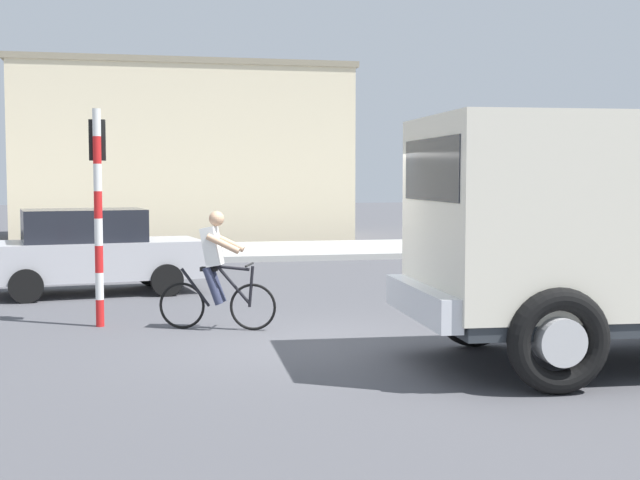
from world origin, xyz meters
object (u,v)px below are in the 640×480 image
(traffic_light_pole, at_px, (98,187))
(car_white_mid, at_px, (554,234))
(cyclist, at_px, (216,270))
(car_red_near, at_px, (90,251))

(traffic_light_pole, xyz_separation_m, car_white_mid, (10.58, 6.31, -1.25))
(car_white_mid, bearing_deg, traffic_light_pole, -149.19)
(cyclist, relative_size, traffic_light_pole, 0.54)
(cyclist, bearing_deg, traffic_light_pole, 156.83)
(car_red_near, bearing_deg, car_white_mid, 13.47)
(traffic_light_pole, bearing_deg, car_white_mid, 30.81)
(car_red_near, bearing_deg, cyclist, -66.42)
(car_red_near, height_order, car_white_mid, same)
(cyclist, relative_size, car_red_near, 0.41)
(traffic_light_pole, height_order, car_red_near, traffic_light_pole)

